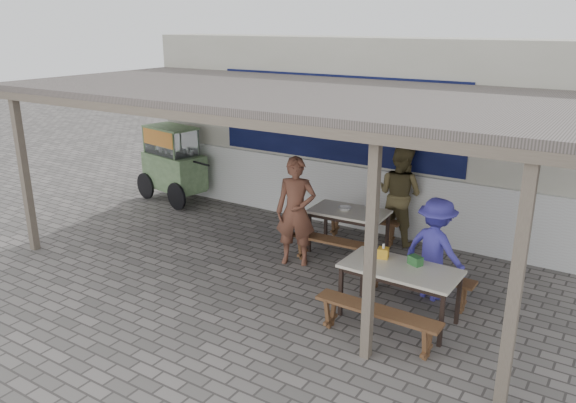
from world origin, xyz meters
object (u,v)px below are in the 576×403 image
Objects in this scene: patron_street_side at (296,212)px; condiment_bowl at (345,208)px; bench_right_wall at (418,278)px; patron_wall_side at (400,195)px; vendor_cart at (173,161)px; bench_left_street at (332,246)px; bench_left_wall at (363,223)px; table_left at (349,215)px; condiment_jar at (369,208)px; table_right at (400,273)px; bench_right_street at (377,317)px; tissue_box at (383,253)px; patron_right_table at (435,249)px; donation_box at (415,261)px.

condiment_bowl is (0.44, 0.85, -0.11)m from patron_street_side.
bench_right_wall is 2.31m from patron_wall_side.
bench_left_street is at bearing -4.35° from vendor_cart.
bench_left_wall is 0.66× the size of vendor_cart.
table_left reaches higher than bench_left_wall.
patron_wall_side reaches higher than bench_left_street.
bench_left_street is 0.98m from condiment_jar.
table_right is 2.37m from condiment_bowl.
condiment_jar is at bearing 138.56° from bench_right_wall.
bench_right_street is at bearing -50.95° from bench_left_street.
bench_right_wall is at bearing -35.58° from table_left.
tissue_box is (-0.32, 0.17, 0.14)m from table_right.
patron_right_table is 0.69m from donation_box.
table_right is 2.31m from condiment_jar.
table_left reaches higher than bench_left_street.
patron_wall_side is at bearing 14.49° from vendor_cart.
bench_right_street is (1.58, -2.35, -0.33)m from table_left.
patron_street_side is 21.04× the size of condiment_jar.
table_right is 0.39m from tissue_box.
patron_street_side reaches higher than donation_box.
bench_right_wall is at bearing -17.08° from bench_left_street.
bench_left_wall is at bearing 11.11° from vendor_cart.
tissue_box is at bearing -177.91° from donation_box.
bench_left_wall is 2.86m from table_right.
condiment_jar is at bearing 31.63° from condiment_bowl.
vendor_cart reaches higher than condiment_bowl.
condiment_bowl is (-0.11, 0.62, 0.44)m from bench_left_street.
table_left is 1.03m from patron_street_side.
bench_right_street is at bearing -90.00° from bench_right_wall.
condiment_jar is 0.40m from condiment_bowl.
table_left is 5.94× the size of condiment_bowl.
bench_right_wall is (0.03, 1.32, 0.00)m from bench_right_street.
patron_right_table reaches higher than condiment_bowl.
patron_street_side reaches higher than bench_right_street.
bench_right_street is at bearing -64.56° from bench_left_wall.
table_right is at bearing -42.37° from patron_street_side.
bench_right_wall is 2.20m from patron_street_side.
vendor_cart reaches higher than bench_left_wall.
bench_left_wall is 16.55× the size of condiment_jar.
patron_wall_side is (-1.06, 3.29, 0.53)m from bench_right_street.
condiment_jar is 0.38× the size of condiment_bowl.
bench_right_wall is at bearing 90.00° from bench_right_street.
patron_wall_side is at bearing -38.16° from patron_right_table.
bench_right_wall is 11.58× the size of tissue_box.
bench_left_wall is at bearing 90.00° from table_left.
patron_wall_side is at bearing 26.32° from bench_left_wall.
condiment_jar is at bearing 71.04° from bench_left_street.
condiment_jar is (0.24, 0.83, 0.46)m from bench_left_street.
bench_left_wall and bench_right_street have the same top height.
table_left is 0.82× the size of bench_right_wall.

